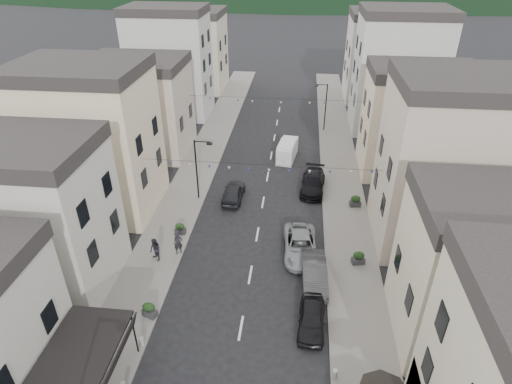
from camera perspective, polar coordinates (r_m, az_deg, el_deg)
sidewalk_left at (r=46.10m, az=-7.69°, el=3.19°), size 4.00×76.00×0.12m
sidewalk_right at (r=45.12m, az=11.20°, el=2.21°), size 4.00×76.00×0.12m
boutique_awning at (r=24.34m, az=-22.77°, el=-20.73°), size 3.77×7.50×3.28m
buildings_row_left at (r=50.88m, az=-14.58°, el=12.59°), size 10.20×54.16×14.00m
buildings_row_right at (r=48.02m, az=20.10°, el=10.89°), size 10.20×54.16×14.50m
streetlamp_left_far at (r=38.89m, az=-7.60°, el=3.73°), size 1.70×0.56×6.00m
streetlamp_right_far at (r=54.55m, az=9.02°, el=11.72°), size 1.70×0.56×6.00m
bunting_near at (r=33.57m, az=0.38°, el=3.15°), size 19.00×0.28×0.62m
bunting_far at (r=48.26m, az=2.36°, el=11.98°), size 19.00×0.28×0.62m
parked_car_a at (r=28.18m, az=7.42°, el=-16.37°), size 1.84×4.20×1.41m
parked_car_b at (r=31.06m, az=7.76°, el=-10.72°), size 1.99×4.95×1.60m
parked_car_c at (r=33.46m, az=5.95°, el=-7.11°), size 2.94×5.72×1.54m
parked_car_d at (r=41.81m, az=7.61°, el=1.24°), size 2.64×5.56×1.57m
parked_car_e at (r=39.97m, az=-3.02°, el=-0.06°), size 1.87×4.43×1.49m
delivery_van at (r=47.56m, az=4.18°, el=5.59°), size 2.28×4.52×2.07m
pedestrian_a at (r=33.62m, az=-10.34°, el=-6.73°), size 0.80×0.71×1.84m
pedestrian_b at (r=33.26m, az=-13.29°, el=-7.52°), size 1.17×1.15×1.90m
planter_la at (r=29.36m, az=-14.07°, el=-14.99°), size 1.08×0.84×1.07m
planter_lb at (r=35.91m, az=-10.09°, el=-4.82°), size 0.91×0.54×0.99m
planter_rb at (r=33.24m, az=13.50°, el=-8.53°), size 1.05×0.73×1.07m
planter_rc at (r=39.83m, az=13.11°, el=-1.18°), size 1.06×0.69×1.11m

